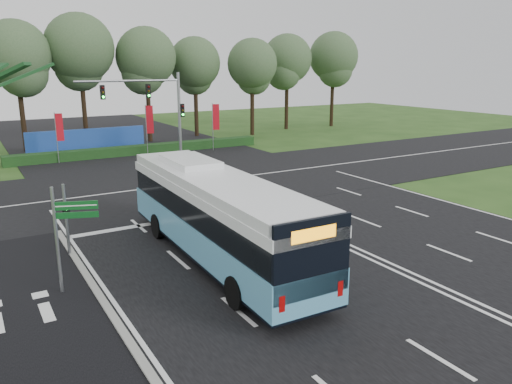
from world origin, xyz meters
TOP-DOWN VIEW (x-y plane):
  - ground at (0.00, 0.00)m, footprint 120.00×120.00m
  - road_main at (0.00, 0.00)m, footprint 20.00×120.00m
  - road_cross at (0.00, 12.00)m, footprint 120.00×14.00m
  - bike_path at (-12.50, -3.00)m, footprint 5.00×18.00m
  - kerb_strip at (-10.10, -3.00)m, footprint 0.25×18.00m
  - city_bus at (-5.17, -0.70)m, footprint 3.06×12.94m
  - pedestrian_signal at (-10.20, 2.71)m, footprint 0.28×0.40m
  - street_sign at (-10.80, -0.83)m, footprint 1.38×0.58m
  - banner_flag_left at (-6.78, 23.72)m, footprint 0.58×0.18m
  - banner_flag_mid at (0.36, 23.28)m, footprint 0.63×0.18m
  - banner_flag_right at (6.36, 22.85)m, footprint 0.59×0.29m
  - traffic_light_gantry at (0.21, 20.50)m, footprint 8.41×0.28m
  - hedge at (0.00, 24.50)m, footprint 22.00×1.20m
  - blue_hoarding at (-4.00, 27.00)m, footprint 10.00×0.30m
  - eucalyptus_row at (2.45, 31.45)m, footprint 53.60×9.10m

SIDE VIEW (x-z plane):
  - ground at x=0.00m, z-range 0.00..0.00m
  - road_main at x=0.00m, z-range 0.00..0.04m
  - road_cross at x=0.00m, z-range 0.00..0.05m
  - bike_path at x=-12.50m, z-range 0.00..0.06m
  - kerb_strip at x=-10.10m, z-range 0.00..0.12m
  - hedge at x=0.00m, z-range 0.00..0.80m
  - blue_hoarding at x=-4.00m, z-range 0.00..2.20m
  - pedestrian_signal at x=-10.20m, z-range 0.14..3.15m
  - city_bus at x=-5.17m, z-range 0.01..3.71m
  - street_sign at x=-10.80m, z-range 0.50..4.24m
  - banner_flag_left at x=-6.78m, z-range 0.63..4.64m
  - banner_flag_right at x=6.36m, z-range 0.66..4.94m
  - banner_flag_mid at x=0.36m, z-range 0.67..5.02m
  - traffic_light_gantry at x=0.21m, z-range 1.16..8.16m
  - eucalyptus_row at x=2.45m, z-range 2.23..14.49m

